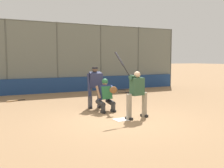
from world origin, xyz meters
TOP-DOWN VIEW (x-y plane):
  - ground_plane at (0.00, 0.00)m, footprint 160.00×160.00m
  - home_plate_marker at (0.00, 0.00)m, footprint 0.43×0.43m
  - backstop_fence at (0.00, -7.71)m, footprint 16.42×0.08m
  - padding_wall at (0.00, -7.61)m, footprint 16.01×0.18m
  - bleachers_beyond at (-1.83, -10.22)m, footprint 11.44×2.50m
  - batter_at_plate at (-0.55, 0.02)m, footprint 1.09×0.59m
  - catcher_behind_plate at (-0.11, -1.38)m, footprint 0.65×0.76m
  - umpire_home at (-0.02, -2.19)m, footprint 0.66×0.45m
  - spare_bat_near_backstop at (-3.47, -5.61)m, footprint 0.69×0.63m
  - spare_bat_by_padding at (-3.83, -6.87)m, footprint 0.80×0.42m
  - spare_bat_third_base_side at (2.67, -5.34)m, footprint 0.85×0.36m
  - fielding_glove_on_dirt at (-4.22, -5.87)m, footprint 0.28×0.21m

SIDE VIEW (x-z plane):
  - ground_plane at x=0.00m, z-range 0.00..0.00m
  - home_plate_marker at x=0.00m, z-range 0.00..0.01m
  - spare_bat_third_base_side at x=2.67m, z-range 0.00..0.07m
  - spare_bat_near_backstop at x=-3.47m, z-range 0.00..0.07m
  - spare_bat_by_padding at x=-3.83m, z-range 0.00..0.07m
  - fielding_glove_on_dirt at x=-4.22m, z-range 0.00..0.10m
  - padding_wall at x=0.00m, z-range 0.00..0.85m
  - bleachers_beyond at x=-1.83m, z-range -0.26..1.22m
  - catcher_behind_plate at x=-0.11m, z-range 0.02..1.24m
  - batter_at_plate at x=-0.55m, z-range -0.24..1.91m
  - umpire_home at x=-0.02m, z-range 0.06..1.68m
  - backstop_fence at x=0.00m, z-range 0.09..4.10m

